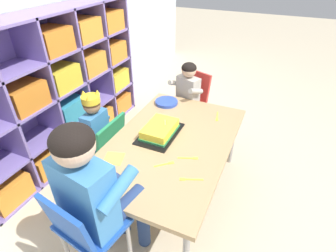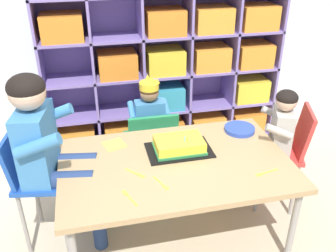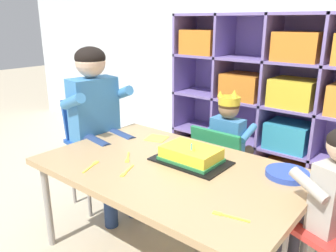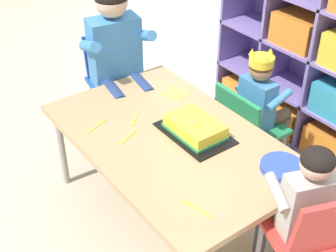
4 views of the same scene
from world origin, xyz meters
name	(u,v)px [view 4 (image 4 of 4)]	position (x,y,z in m)	size (l,w,h in m)	color
ground	(171,214)	(0.00, 0.00, 0.00)	(16.00, 16.00, 0.00)	beige
activity_table	(171,143)	(0.00, 0.00, 0.50)	(1.32, 0.82, 0.54)	tan
classroom_chair_blue	(247,124)	(-0.03, 0.58, 0.37)	(0.38, 0.31, 0.60)	#238451
child_with_crown	(262,98)	(-0.03, 0.68, 0.51)	(0.30, 0.31, 0.82)	#3D7FBC
classroom_chair_adult_side	(114,78)	(-0.80, 0.14, 0.47)	(0.36, 0.38, 0.75)	#1E4CA8
adult_helper_seated	(119,56)	(-0.68, 0.12, 0.68)	(0.46, 0.44, 1.09)	#3D7FBC
classroom_chair_guest_side	(309,237)	(0.79, 0.13, 0.44)	(0.40, 0.39, 0.73)	red
guest_at_table_side	(301,200)	(0.69, 0.16, 0.55)	(0.34, 0.34, 0.86)	#B2ADA3
birthday_cake_on_tray	(195,128)	(0.05, 0.11, 0.58)	(0.39, 0.25, 0.12)	black
paper_plate_stack	(282,167)	(0.50, 0.26, 0.56)	(0.20, 0.20, 0.03)	blue
paper_napkin_square	(175,93)	(-0.32, 0.27, 0.54)	(0.12, 0.12, 0.00)	#F4DB4C
fork_beside_plate_stack	(97,126)	(-0.30, -0.25, 0.54)	(0.07, 0.14, 0.00)	yellow
fork_near_child_seat	(135,119)	(-0.24, -0.06, 0.54)	(0.10, 0.11, 0.00)	yellow
fork_scattered_mid_table	(127,138)	(-0.12, -0.18, 0.54)	(0.06, 0.13, 0.00)	yellow
fork_by_napkin	(195,207)	(0.46, -0.22, 0.54)	(0.14, 0.05, 0.00)	yellow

